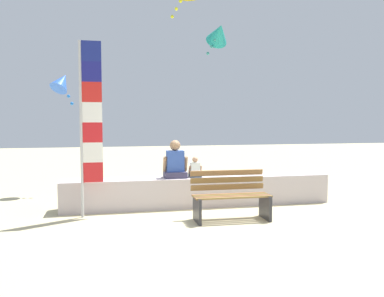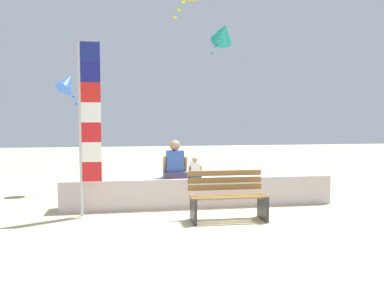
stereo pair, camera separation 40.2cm
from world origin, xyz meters
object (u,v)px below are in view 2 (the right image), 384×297
(park_bench, at_px, (228,198))
(kite_blue, at_px, (67,83))
(flag_banner, at_px, (87,119))
(person_adult, at_px, (175,163))
(person_child, at_px, (195,169))
(kite_teal, at_px, (223,33))

(park_bench, distance_m, kite_blue, 5.35)
(flag_banner, xyz_separation_m, kite_blue, (-0.70, 2.82, 0.90))
(person_adult, relative_size, flag_banner, 0.24)
(person_child, bearing_deg, person_adult, -179.94)
(person_adult, height_order, kite_blue, kite_blue)
(park_bench, relative_size, person_child, 3.28)
(flag_banner, height_order, kite_teal, kite_teal)
(person_child, relative_size, flag_banner, 0.13)
(person_child, bearing_deg, flag_banner, -166.28)
(person_child, height_order, kite_blue, kite_blue)
(flag_banner, bearing_deg, kite_blue, 104.03)
(person_adult, relative_size, person_child, 1.82)
(person_adult, bearing_deg, park_bench, -57.93)
(flag_banner, height_order, kite_blue, flag_banner)
(park_bench, xyz_separation_m, person_adult, (-0.80, 1.27, 0.52))
(kite_teal, bearing_deg, person_adult, -124.96)
(park_bench, bearing_deg, flag_banner, 163.36)
(person_child, xyz_separation_m, kite_blue, (-2.85, 2.30, 1.96))
(person_adult, xyz_separation_m, person_child, (0.43, 0.00, -0.14))
(kite_teal, bearing_deg, kite_blue, 179.60)
(kite_blue, distance_m, kite_teal, 4.23)
(person_adult, distance_m, kite_blue, 3.80)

